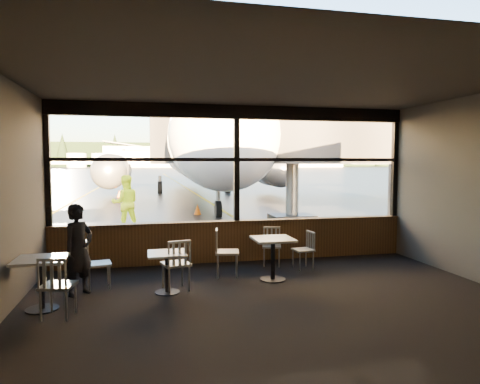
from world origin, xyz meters
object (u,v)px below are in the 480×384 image
object	(u,v)px
cafe_table_left	(41,284)
chair_mid_w	(99,264)
ground_crew	(125,203)
jet_bridge	(301,154)
chair_left_s	(58,286)
chair_near_e	(303,250)
cone_nose	(198,209)
chair_near_n	(272,247)
cone_wing	(119,194)
airliner	(195,110)
cafe_table_mid	(167,273)
chair_near_w	(227,253)
chair_mid_s	(176,264)
cafe_table_near	(273,259)
passenger	(79,250)

from	to	relation	value
cafe_table_left	chair_mid_w	world-z (taller)	chair_mid_w
cafe_table_left	ground_crew	size ratio (longest dim) A/B	0.44
jet_bridge	chair_left_s	size ratio (longest dim) A/B	12.57
chair_near_e	chair_left_s	world-z (taller)	chair_left_s
chair_left_s	chair_near_e	bearing A→B (deg)	34.18
cone_nose	chair_near_e	bearing A→B (deg)	-84.06
chair_near_n	cone_wing	xyz separation A→B (m)	(-4.27, 19.66, -0.20)
airliner	chair_mid_w	world-z (taller)	airliner
cafe_table_mid	cone_nose	size ratio (longest dim) A/B	1.57
chair_near_w	ground_crew	world-z (taller)	ground_crew
airliner	chair_near_w	world-z (taller)	airliner
cafe_table_mid	cone_wing	world-z (taller)	cafe_table_mid
jet_bridge	cone_wing	bearing A→B (deg)	118.05
chair_near_e	chair_near_w	world-z (taller)	chair_near_w
cafe_table_left	chair_near_e	size ratio (longest dim) A/B	0.99
chair_mid_w	chair_left_s	distance (m)	1.45
airliner	chair_mid_s	bearing A→B (deg)	-95.03
cafe_table_near	chair_near_w	xyz separation A→B (m)	(-0.79, 0.46, 0.07)
cafe_table_mid	chair_mid_w	xyz separation A→B (m)	(-1.17, 0.56, 0.08)
chair_mid_s	ground_crew	world-z (taller)	ground_crew
chair_mid_w	passenger	world-z (taller)	passenger
cafe_table_mid	chair_left_s	bearing A→B (deg)	-152.55
chair_near_e	chair_mid_w	bearing A→B (deg)	89.16
airliner	cafe_table_mid	world-z (taller)	airliner
airliner	chair_near_w	xyz separation A→B (m)	(-1.91, -21.90, -5.40)
cafe_table_mid	chair_near_w	xyz separation A→B (m)	(1.21, 0.84, 0.12)
chair_mid_s	cone_wing	size ratio (longest dim) A/B	2.10
chair_mid_s	chair_left_s	world-z (taller)	chair_mid_s
chair_near_w	chair_mid_w	world-z (taller)	chair_near_w
cafe_table_near	cafe_table_mid	world-z (taller)	cafe_table_near
chair_near_e	chair_left_s	size ratio (longest dim) A/B	0.88
chair_left_s	chair_near_w	bearing A→B (deg)	42.19
cone_nose	chair_near_n	bearing A→B (deg)	-87.11
cafe_table_left	chair_left_s	size ratio (longest dim) A/B	0.87
jet_bridge	cafe_table_mid	size ratio (longest dim) A/B	16.42
airliner	cafe_table_left	xyz separation A→B (m)	(-5.02, -23.18, -5.48)
cafe_table_near	chair_near_n	world-z (taller)	chair_near_n
chair_mid_s	passenger	world-z (taller)	passenger
jet_bridge	chair_mid_w	world-z (taller)	jet_bridge
cafe_table_mid	cone_nose	bearing A→B (deg)	80.40
chair_mid_w	cone_wing	size ratio (longest dim) A/B	1.97
chair_near_n	cone_nose	size ratio (longest dim) A/B	1.86
jet_bridge	chair_mid_s	distance (m)	9.28
cone_wing	jet_bridge	bearing A→B (deg)	-61.95
cafe_table_left	cone_wing	distance (m)	21.59
cafe_table_near	chair_near_w	size ratio (longest dim) A/B	0.86
ground_crew	cafe_table_near	bearing A→B (deg)	106.44
cafe_table_mid	chair_mid_s	size ratio (longest dim) A/B	0.76
jet_bridge	cafe_table_near	world-z (taller)	jet_bridge
chair_near_n	jet_bridge	bearing A→B (deg)	-98.84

